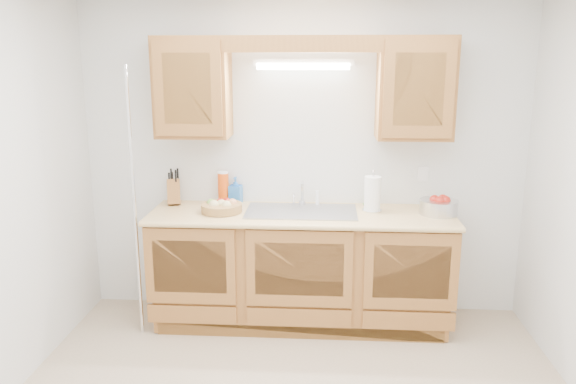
# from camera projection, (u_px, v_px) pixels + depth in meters

# --- Properties ---
(room) EXTENTS (3.52, 3.50, 2.50)m
(room) POSITION_uv_depth(u_px,v_px,m) (292.00, 209.00, 3.02)
(room) COLOR tan
(room) RESTS_ON ground
(base_cabinets) EXTENTS (2.20, 0.60, 0.86)m
(base_cabinets) POSITION_uv_depth(u_px,v_px,m) (301.00, 269.00, 4.38)
(base_cabinets) COLOR #A2692F
(base_cabinets) RESTS_ON ground
(countertop) EXTENTS (2.30, 0.63, 0.04)m
(countertop) POSITION_uv_depth(u_px,v_px,m) (301.00, 215.00, 4.26)
(countertop) COLOR tan
(countertop) RESTS_ON base_cabinets
(upper_cabinet_left) EXTENTS (0.55, 0.33, 0.75)m
(upper_cabinet_left) POSITION_uv_depth(u_px,v_px,m) (193.00, 88.00, 4.24)
(upper_cabinet_left) COLOR #A2692F
(upper_cabinet_left) RESTS_ON room
(upper_cabinet_right) EXTENTS (0.55, 0.33, 0.75)m
(upper_cabinet_right) POSITION_uv_depth(u_px,v_px,m) (415.00, 88.00, 4.13)
(upper_cabinet_right) COLOR #A2692F
(upper_cabinet_right) RESTS_ON room
(valance) EXTENTS (2.20, 0.05, 0.12)m
(valance) POSITION_uv_depth(u_px,v_px,m) (302.00, 44.00, 3.97)
(valance) COLOR #A2692F
(valance) RESTS_ON room
(fluorescent_fixture) EXTENTS (0.76, 0.08, 0.08)m
(fluorescent_fixture) POSITION_uv_depth(u_px,v_px,m) (303.00, 64.00, 4.22)
(fluorescent_fixture) COLOR white
(fluorescent_fixture) RESTS_ON room
(sink) EXTENTS (0.84, 0.46, 0.36)m
(sink) POSITION_uv_depth(u_px,v_px,m) (301.00, 221.00, 4.29)
(sink) COLOR #9E9EA3
(sink) RESTS_ON countertop
(wire_shelf_pole) EXTENTS (0.03, 0.03, 2.00)m
(wire_shelf_pole) POSITION_uv_depth(u_px,v_px,m) (134.00, 206.00, 4.06)
(wire_shelf_pole) COLOR silver
(wire_shelf_pole) RESTS_ON ground
(outlet_plate) EXTENTS (0.08, 0.01, 0.12)m
(outlet_plate) POSITION_uv_depth(u_px,v_px,m) (423.00, 174.00, 4.43)
(outlet_plate) COLOR white
(outlet_plate) RESTS_ON room
(fruit_basket) EXTENTS (0.40, 0.40, 0.10)m
(fruit_basket) POSITION_uv_depth(u_px,v_px,m) (222.00, 206.00, 4.26)
(fruit_basket) COLOR #AE8546
(fruit_basket) RESTS_ON countertop
(knife_block) EXTENTS (0.14, 0.18, 0.30)m
(knife_block) POSITION_uv_depth(u_px,v_px,m) (174.00, 191.00, 4.48)
(knife_block) COLOR #A2692F
(knife_block) RESTS_ON countertop
(orange_canister) EXTENTS (0.11, 0.11, 0.26)m
(orange_canister) POSITION_uv_depth(u_px,v_px,m) (223.00, 188.00, 4.50)
(orange_canister) COLOR #DC4A0C
(orange_canister) RESTS_ON countertop
(soap_bottle) EXTENTS (0.11, 0.11, 0.21)m
(soap_bottle) POSITION_uv_depth(u_px,v_px,m) (236.00, 190.00, 4.51)
(soap_bottle) COLOR blue
(soap_bottle) RESTS_ON countertop
(sponge) EXTENTS (0.11, 0.09, 0.02)m
(sponge) POSITION_uv_depth(u_px,v_px,m) (370.00, 204.00, 4.47)
(sponge) COLOR #CC333F
(sponge) RESTS_ON countertop
(paper_towel) EXTENTS (0.15, 0.15, 0.32)m
(paper_towel) POSITION_uv_depth(u_px,v_px,m) (372.00, 194.00, 4.27)
(paper_towel) COLOR silver
(paper_towel) RESTS_ON countertop
(apple_bowl) EXTENTS (0.33, 0.33, 0.15)m
(apple_bowl) POSITION_uv_depth(u_px,v_px,m) (439.00, 206.00, 4.20)
(apple_bowl) COLOR silver
(apple_bowl) RESTS_ON countertop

